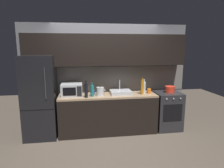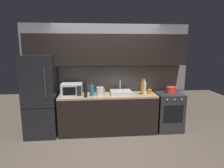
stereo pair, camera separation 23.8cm
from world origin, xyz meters
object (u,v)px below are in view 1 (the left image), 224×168
object	(u,v)px
mug_orange	(149,91)
cooking_pot	(170,89)
refrigerator	(40,97)
wine_bottle_clear	(144,87)
wine_bottle_teal	(92,91)
oven_range	(167,111)
mug_yellow	(102,91)
wine_bottle_dark	(86,90)
mug_blue	(93,92)
wine_bottle_amber	(142,87)
microwave	(72,90)
kettle	(100,91)

from	to	relation	value
mug_orange	cooking_pot	world-z (taller)	cooking_pot
refrigerator	wine_bottle_clear	distance (m)	2.34
wine_bottle_teal	wine_bottle_clear	world-z (taller)	wine_bottle_clear
refrigerator	oven_range	world-z (taller)	refrigerator
mug_yellow	wine_bottle_teal	bearing A→B (deg)	-131.55
refrigerator	wine_bottle_clear	world-z (taller)	refrigerator
mug_orange	wine_bottle_clear	bearing A→B (deg)	164.81
wine_bottle_dark	wine_bottle_clear	bearing A→B (deg)	8.58
wine_bottle_clear	mug_yellow	xyz separation A→B (m)	(-0.98, 0.15, -0.09)
mug_yellow	mug_blue	size ratio (longest dim) A/B	1.16
refrigerator	cooking_pot	world-z (taller)	refrigerator
wine_bottle_amber	mug_blue	size ratio (longest dim) A/B	4.31
wine_bottle_amber	mug_orange	distance (m)	0.23
refrigerator	mug_orange	bearing A→B (deg)	-0.34
oven_range	wine_bottle_teal	bearing A→B (deg)	-176.74
wine_bottle_dark	mug_blue	size ratio (longest dim) A/B	4.17
microwave	kettle	bearing A→B (deg)	-6.01
cooking_pot	wine_bottle_clear	bearing A→B (deg)	178.52
refrigerator	oven_range	size ratio (longest dim) A/B	2.00
oven_range	mug_orange	bearing A→B (deg)	-178.38
microwave	wine_bottle_clear	distance (m)	1.66
kettle	wine_bottle_teal	world-z (taller)	wine_bottle_teal
wine_bottle_amber	cooking_pot	bearing A→B (deg)	6.55
microwave	cooking_pot	bearing A→B (deg)	-0.46
wine_bottle_dark	cooking_pot	bearing A→B (deg)	5.38
mug_blue	mug_orange	bearing A→B (deg)	-5.33
wine_bottle_teal	wine_bottle_clear	bearing A→B (deg)	5.67
oven_range	mug_blue	xyz separation A→B (m)	(-1.78, 0.11, 0.49)
refrigerator	oven_range	xyz separation A→B (m)	(2.93, -0.00, -0.45)
microwave	mug_yellow	xyz separation A→B (m)	(0.68, 0.14, -0.08)
refrigerator	cooking_pot	bearing A→B (deg)	0.00
wine_bottle_teal	kettle	bearing A→B (deg)	17.44
wine_bottle_teal	cooking_pot	xyz separation A→B (m)	(1.85, 0.10, -0.05)
wine_bottle_amber	mug_yellow	bearing A→B (deg)	164.83
wine_bottle_dark	mug_yellow	size ratio (longest dim) A/B	3.58
wine_bottle_teal	wine_bottle_dark	world-z (taller)	wine_bottle_dark
mug_orange	refrigerator	bearing A→B (deg)	179.66
oven_range	cooking_pot	distance (m)	0.53
wine_bottle_clear	cooking_pot	distance (m)	0.64
mug_orange	cooking_pot	distance (m)	0.52
wine_bottle_clear	refrigerator	bearing A→B (deg)	-179.59
mug_blue	wine_bottle_amber	bearing A→B (deg)	-9.60
mug_blue	microwave	bearing A→B (deg)	-169.36
refrigerator	mug_yellow	bearing A→B (deg)	6.84
microwave	wine_bottle_dark	xyz separation A→B (m)	(0.31, -0.21, 0.02)
oven_range	microwave	xyz separation A→B (m)	(-2.25, 0.02, 0.58)
kettle	mug_yellow	world-z (taller)	kettle
oven_range	cooking_pot	bearing A→B (deg)	1.82
mug_yellow	mug_orange	bearing A→B (deg)	-9.25
wine_bottle_dark	cooking_pot	distance (m)	1.99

